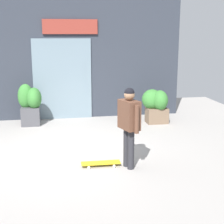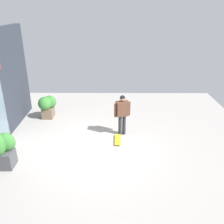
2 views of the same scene
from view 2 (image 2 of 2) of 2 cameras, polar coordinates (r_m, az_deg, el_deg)
The scene contains 5 objects.
ground_plane at distance 8.57m, azimuth -3.89°, elevation -8.76°, with size 12.00×12.00×0.00m, color #9E9993.
skateboarder at distance 9.10m, azimuth 2.42°, elevation 0.21°, with size 0.39×0.61×1.60m.
skateboard at distance 9.02m, azimuth 1.38°, elevation -6.45°, with size 0.79×0.27×0.08m.
planter_box_left at distance 8.12m, azimuth -24.04°, elevation -7.89°, with size 0.67×0.62×1.19m.
planter_box_right at distance 11.05m, azimuth -14.87°, elevation 1.51°, with size 0.74×0.74×1.00m.
Camera 2 is at (-7.22, -0.61, 4.57)m, focal length 39.15 mm.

